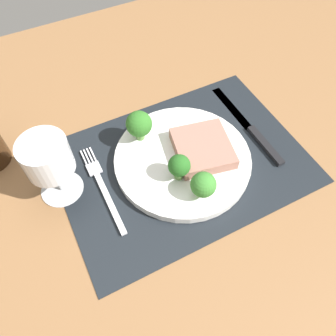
{
  "coord_description": "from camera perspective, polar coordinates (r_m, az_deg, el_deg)",
  "views": [
    {
      "loc": [
        -18.5,
        -30.62,
        50.49
      ],
      "look_at": [
        -3.47,
        -0.97,
        1.9
      ],
      "focal_mm": 35.66,
      "sensor_mm": 36.0,
      "label": 1
    }
  ],
  "objects": [
    {
      "name": "ground_plane",
      "position": [
        0.63,
        2.41,
        0.08
      ],
      "size": [
        140.0,
        110.0,
        3.0
      ],
      "primitive_type": "cube",
      "color": "brown"
    },
    {
      "name": "placemat",
      "position": [
        0.62,
        2.46,
        0.95
      ],
      "size": [
        44.52,
        31.81,
        0.3
      ],
      "primitive_type": "cube",
      "color": "black",
      "rests_on": "ground_plane"
    },
    {
      "name": "plate",
      "position": [
        0.61,
        2.49,
        1.47
      ],
      "size": [
        24.86,
        24.86,
        1.6
      ],
      "primitive_type": "cylinder",
      "color": "white",
      "rests_on": "placemat"
    },
    {
      "name": "steak",
      "position": [
        0.6,
        5.95,
        3.39
      ],
      "size": [
        11.64,
        12.15,
        2.29
      ],
      "primitive_type": "cube",
      "rotation": [
        0.0,
        0.0,
        -0.2
      ],
      "color": "#9E6B5B",
      "rests_on": "plate"
    },
    {
      "name": "broccoli_near_steak",
      "position": [
        0.55,
        1.93,
        0.32
      ],
      "size": [
        3.82,
        3.82,
        5.28
      ],
      "color": "#5B8942",
      "rests_on": "plate"
    },
    {
      "name": "broccoli_near_fork",
      "position": [
        0.6,
        -4.97,
        7.44
      ],
      "size": [
        4.79,
        4.79,
        6.21
      ],
      "color": "#5B8942",
      "rests_on": "plate"
    },
    {
      "name": "broccoli_back_left",
      "position": [
        0.54,
        6.06,
        -2.89
      ],
      "size": [
        4.27,
        4.27,
        5.19
      ],
      "color": "#6B994C",
      "rests_on": "plate"
    },
    {
      "name": "fork",
      "position": [
        0.59,
        -11.1,
        -3.21
      ],
      "size": [
        2.4,
        19.2,
        0.5
      ],
      "rotation": [
        0.0,
        0.0,
        0.02
      ],
      "color": "silver",
      "rests_on": "placemat"
    },
    {
      "name": "knife",
      "position": [
        0.68,
        14.13,
        6.39
      ],
      "size": [
        1.8,
        23.0,
        0.8
      ],
      "rotation": [
        0.0,
        0.0,
        0.03
      ],
      "color": "black",
      "rests_on": "placemat"
    },
    {
      "name": "wine_glass",
      "position": [
        0.55,
        -19.84,
        1.26
      ],
      "size": [
        7.68,
        7.68,
        12.54
      ],
      "color": "silver",
      "rests_on": "ground_plane"
    }
  ]
}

